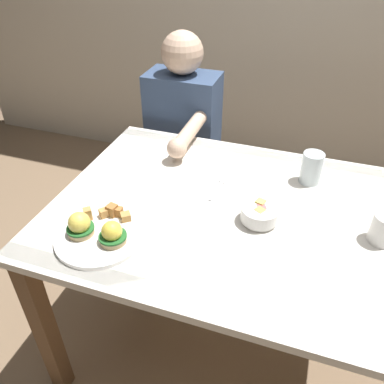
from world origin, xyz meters
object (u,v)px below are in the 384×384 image
object	(u,v)px
fruit_bowl	(259,214)
water_glass_near	(311,170)
eggs_benedict_plate	(98,232)
diner_person	(182,136)
fork	(219,187)
dining_table	(229,233)

from	to	relation	value
fruit_bowl	water_glass_near	size ratio (longest dim) A/B	1.01
eggs_benedict_plate	diner_person	bearing A→B (deg)	93.12
eggs_benedict_plate	fork	distance (m)	0.47
eggs_benedict_plate	water_glass_near	world-z (taller)	water_glass_near
eggs_benedict_plate	water_glass_near	bearing A→B (deg)	42.05
diner_person	fruit_bowl	bearing A→B (deg)	-51.89
fruit_bowl	eggs_benedict_plate	bearing A→B (deg)	-152.03
eggs_benedict_plate	diner_person	size ratio (longest dim) A/B	0.24
fork	water_glass_near	xyz separation A→B (m)	(0.31, 0.15, 0.05)
dining_table	fork	size ratio (longest dim) A/B	7.69
water_glass_near	diner_person	size ratio (longest dim) A/B	0.10
fork	diner_person	bearing A→B (deg)	123.32
fruit_bowl	fork	distance (m)	0.22
water_glass_near	fruit_bowl	bearing A→B (deg)	-114.93
fork	diner_person	world-z (taller)	diner_person
dining_table	fruit_bowl	distance (m)	0.17
water_glass_near	diner_person	world-z (taller)	diner_person
fruit_bowl	diner_person	bearing A→B (deg)	128.11
eggs_benedict_plate	fruit_bowl	xyz separation A→B (m)	(0.45, 0.24, 0.01)
fruit_bowl	fork	xyz separation A→B (m)	(-0.17, 0.14, -0.03)
diner_person	fork	bearing A→B (deg)	-56.68
eggs_benedict_plate	water_glass_near	size ratio (longest dim) A/B	2.27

